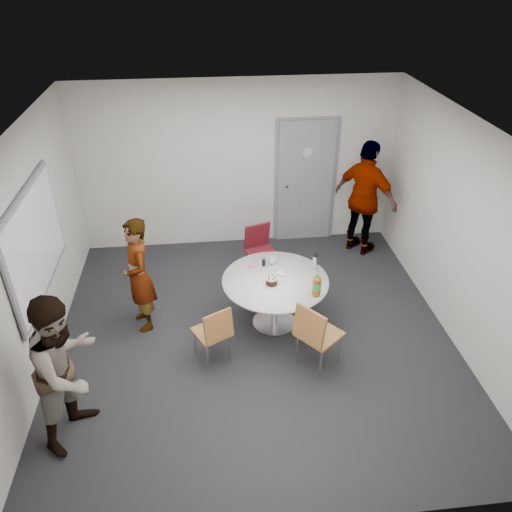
{
  "coord_description": "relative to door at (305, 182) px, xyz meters",
  "views": [
    {
      "loc": [
        -0.53,
        -4.88,
        4.29
      ],
      "look_at": [
        0.04,
        0.25,
        1.07
      ],
      "focal_mm": 35.0,
      "sensor_mm": 36.0,
      "label": 1
    }
  ],
  "objects": [
    {
      "name": "floor",
      "position": [
        -1.1,
        -2.48,
        -1.03
      ],
      "size": [
        5.0,
        5.0,
        0.0
      ],
      "primitive_type": "plane",
      "color": "black",
      "rests_on": "ground"
    },
    {
      "name": "ceiling",
      "position": [
        -1.1,
        -2.48,
        1.67
      ],
      "size": [
        5.0,
        5.0,
        0.0
      ],
      "primitive_type": "plane",
      "rotation": [
        3.14,
        0.0,
        0.0
      ],
      "color": "silver",
      "rests_on": "wall_back"
    },
    {
      "name": "wall_back",
      "position": [
        -1.1,
        0.02,
        0.32
      ],
      "size": [
        5.0,
        0.0,
        5.0
      ],
      "primitive_type": "plane",
      "rotation": [
        1.57,
        0.0,
        0.0
      ],
      "color": "silver",
      "rests_on": "floor"
    },
    {
      "name": "wall_left",
      "position": [
        -3.6,
        -2.48,
        0.32
      ],
      "size": [
        0.0,
        5.0,
        5.0
      ],
      "primitive_type": "plane",
      "rotation": [
        1.57,
        0.0,
        1.57
      ],
      "color": "silver",
      "rests_on": "floor"
    },
    {
      "name": "wall_right",
      "position": [
        1.4,
        -2.48,
        0.32
      ],
      "size": [
        0.0,
        5.0,
        5.0
      ],
      "primitive_type": "plane",
      "rotation": [
        1.57,
        0.0,
        -1.57
      ],
      "color": "silver",
      "rests_on": "floor"
    },
    {
      "name": "wall_front",
      "position": [
        -1.1,
        -4.98,
        0.32
      ],
      "size": [
        5.0,
        0.0,
        5.0
      ],
      "primitive_type": "plane",
      "rotation": [
        -1.57,
        0.0,
        0.0
      ],
      "color": "silver",
      "rests_on": "floor"
    },
    {
      "name": "door",
      "position": [
        0.0,
        0.0,
        0.0
      ],
      "size": [
        1.02,
        0.17,
        2.12
      ],
      "color": "gray",
      "rests_on": "wall_back"
    },
    {
      "name": "whiteboard",
      "position": [
        -3.56,
        -2.28,
        0.42
      ],
      "size": [
        0.04,
        1.9,
        1.25
      ],
      "color": "gray",
      "rests_on": "wall_left"
    },
    {
      "name": "table",
      "position": [
        -0.78,
        -2.25,
        -0.42
      ],
      "size": [
        1.35,
        1.35,
        1.02
      ],
      "color": "white",
      "rests_on": "floor"
    },
    {
      "name": "chair_near_left",
      "position": [
        -1.61,
        -2.88,
        -0.54
      ],
      "size": [
        0.52,
        0.54,
        0.8
      ],
      "rotation": [
        0.0,
        0.0,
        0.48
      ],
      "color": "brown",
      "rests_on": "floor"
    },
    {
      "name": "chair_near_right",
      "position": [
        -0.48,
        -3.11,
        -0.47
      ],
      "size": [
        0.63,
        0.63,
        0.91
      ],
      "rotation": [
        0.0,
        0.0,
        -0.89
      ],
      "color": "brown",
      "rests_on": "floor"
    },
    {
      "name": "chair_far",
      "position": [
        -0.87,
        -1.13,
        -0.5
      ],
      "size": [
        0.52,
        0.55,
        0.86
      ],
      "rotation": [
        0.0,
        0.0,
        3.46
      ],
      "color": "maroon",
      "rests_on": "floor"
    },
    {
      "name": "person_main",
      "position": [
        -2.52,
        -2.06,
        -0.25
      ],
      "size": [
        0.54,
        0.66,
        1.55
      ],
      "primitive_type": "imported",
      "rotation": [
        0.0,
        0.0,
        -1.24
      ],
      "color": "#A5C6EA",
      "rests_on": "floor"
    },
    {
      "name": "person_left",
      "position": [
        -3.05,
        -3.7,
        -0.18
      ],
      "size": [
        0.93,
        1.01,
        1.68
      ],
      "primitive_type": "imported",
      "rotation": [
        0.0,
        0.0,
        1.12
      ],
      "color": "white",
      "rests_on": "floor"
    },
    {
      "name": "person_right",
      "position": [
        0.85,
        -0.53,
        -0.09
      ],
      "size": [
        1.06,
        1.13,
        1.86
      ],
      "primitive_type": "imported",
      "rotation": [
        0.0,
        0.0,
        2.28
      ],
      "color": "black",
      "rests_on": "floor"
    }
  ]
}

